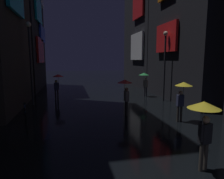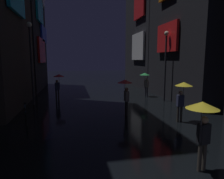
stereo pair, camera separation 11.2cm
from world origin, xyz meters
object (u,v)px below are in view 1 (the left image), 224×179
Objects in this scene: pedestrian_foreground_right_red at (125,87)px; streetlamp_right_far at (165,58)px; pedestrian_midstreet_centre_red at (58,80)px; streetlamp_left_far at (30,54)px; pedestrian_far_right_yellow at (204,117)px; pedestrian_foreground_left_green at (144,78)px; pedestrian_near_crossing_yellow at (183,91)px; bicycle_parked_at_storefront at (26,116)px.

pedestrian_foreground_right_red is 5.59m from streetlamp_right_far.
streetlamp_left_far is at bearing -141.09° from pedestrian_midstreet_centre_red.
pedestrian_far_right_yellow is 12.64m from pedestrian_midstreet_centre_red.
streetlamp_left_far reaches higher than streetlamp_right_far.
pedestrian_foreground_left_green is (7.49, 0.20, 0.00)m from pedestrian_midstreet_centre_red.
pedestrian_near_crossing_yellow is at bearing -35.62° from pedestrian_foreground_right_red.
pedestrian_far_right_yellow is at bearing -58.18° from streetlamp_left_far.
pedestrian_foreground_left_green is 0.36× the size of streetlamp_left_far.
pedestrian_far_right_yellow is 8.55m from bicycle_parked_at_storefront.
pedestrian_foreground_right_red is 3.19m from pedestrian_near_crossing_yellow.
pedestrian_far_right_yellow is 12.33m from streetlamp_left_far.
streetlamp_left_far is at bearing 146.07° from pedestrian_foreground_right_red.
streetlamp_right_far reaches higher than pedestrian_foreground_left_green.
streetlamp_right_far reaches higher than pedestrian_foreground_right_red.
pedestrian_midstreet_centre_red is 1.00× the size of pedestrian_near_crossing_yellow.
pedestrian_far_right_yellow is 1.00× the size of pedestrian_foreground_left_green.
bicycle_parked_at_storefront is (-5.49, -0.46, -1.28)m from pedestrian_foreground_right_red.
pedestrian_foreground_left_green is 7.44m from pedestrian_near_crossing_yellow.
streetlamp_right_far is (0.80, -2.19, 1.74)m from pedestrian_foreground_left_green.
streetlamp_right_far is at bearing 39.20° from pedestrian_foreground_right_red.
pedestrian_far_right_yellow is at bearing -110.18° from streetlamp_right_far.
pedestrian_foreground_right_red is 1.19× the size of bicycle_parked_at_storefront.
pedestrian_far_right_yellow is (0.54, -6.39, 0.00)m from pedestrian_foreground_right_red.
pedestrian_midstreet_centre_red is at bearing 77.20° from bicycle_parked_at_storefront.
pedestrian_far_right_yellow is at bearing -68.14° from pedestrian_midstreet_centre_red.
pedestrian_foreground_left_green is at bearing 9.79° from streetlamp_left_far.
pedestrian_far_right_yellow and pedestrian_midstreet_centre_red have the same top height.
pedestrian_foreground_left_green is at bearing 110.07° from streetlamp_right_far.
pedestrian_foreground_left_green reaches higher than bicycle_parked_at_storefront.
streetlamp_right_far is at bearing 69.82° from pedestrian_far_right_yellow.
pedestrian_foreground_left_green is at bearing 84.39° from pedestrian_near_crossing_yellow.
streetlamp_left_far reaches higher than pedestrian_near_crossing_yellow.
pedestrian_foreground_right_red and pedestrian_far_right_yellow have the same top height.
bicycle_parked_at_storefront is at bearing -175.22° from pedestrian_foreground_right_red.
pedestrian_far_right_yellow reaches higher than bicycle_parked_at_storefront.
streetlamp_left_far is at bearing 145.54° from pedestrian_near_crossing_yellow.
pedestrian_foreground_right_red is at bearing 144.38° from pedestrian_near_crossing_yellow.
pedestrian_foreground_right_red and pedestrian_midstreet_centre_red have the same top height.
pedestrian_far_right_yellow is 12.25m from pedestrian_foreground_left_green.
bicycle_parked_at_storefront is 10.77m from streetlamp_right_far.
pedestrian_midstreet_centre_red reaches higher than bicycle_parked_at_storefront.
pedestrian_midstreet_centre_red and pedestrian_near_crossing_yellow have the same top height.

